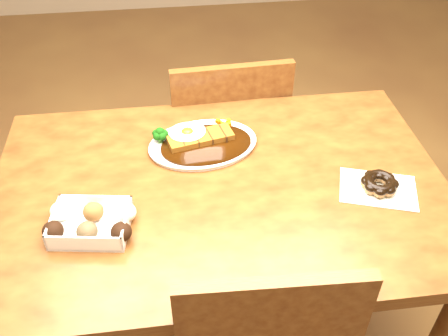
{
  "coord_description": "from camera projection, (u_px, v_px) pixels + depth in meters",
  "views": [
    {
      "loc": [
        -0.12,
        -0.96,
        1.64
      ],
      "look_at": [
        0.01,
        -0.0,
        0.81
      ],
      "focal_mm": 40.0,
      "sensor_mm": 36.0,
      "label": 1
    }
  ],
  "objects": [
    {
      "name": "pon_de_ring",
      "position": [
        379.0,
        184.0,
        1.29
      ],
      "size": [
        0.23,
        0.19,
        0.04
      ],
      "rotation": [
        0.0,
        0.0,
        -0.32
      ],
      "color": "silver",
      "rests_on": "table"
    },
    {
      "name": "chair_far",
      "position": [
        225.0,
        142.0,
        1.9
      ],
      "size": [
        0.44,
        0.44,
        0.87
      ],
      "rotation": [
        0.0,
        0.0,
        3.19
      ],
      "color": "#4A220E",
      "rests_on": "ground"
    },
    {
      "name": "katsu_curry_plate",
      "position": [
        201.0,
        142.0,
        1.43
      ],
      "size": [
        0.34,
        0.26,
        0.06
      ],
      "rotation": [
        0.0,
        0.0,
        0.15
      ],
      "color": "white",
      "rests_on": "table"
    },
    {
      "name": "table",
      "position": [
        221.0,
        211.0,
        1.38
      ],
      "size": [
        1.2,
        0.8,
        0.75
      ],
      "color": "#4A220E",
      "rests_on": "ground"
    },
    {
      "name": "donut_box",
      "position": [
        90.0,
        222.0,
        1.18
      ],
      "size": [
        0.22,
        0.16,
        0.05
      ],
      "rotation": [
        0.0,
        0.0,
        -0.15
      ],
      "color": "white",
      "rests_on": "table"
    }
  ]
}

